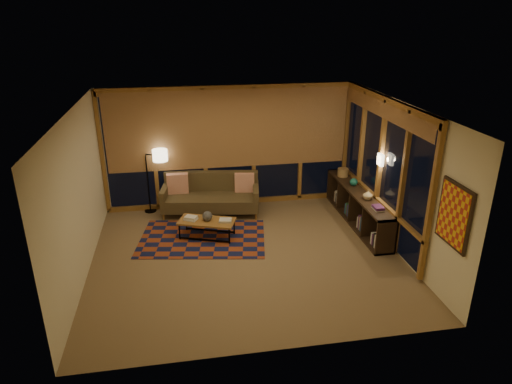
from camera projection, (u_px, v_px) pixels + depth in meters
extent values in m
cube|color=olive|center=(247.00, 256.00, 8.29)|extent=(5.50, 5.00, 0.01)
cube|color=beige|center=(245.00, 108.00, 7.28)|extent=(5.50, 5.00, 0.01)
cube|color=#F3EABF|center=(229.00, 146.00, 10.07)|extent=(5.50, 0.01, 2.70)
cube|color=#F3EABF|center=(277.00, 261.00, 5.50)|extent=(5.50, 0.01, 2.70)
cube|color=#F3EABF|center=(78.00, 198.00, 7.35)|extent=(0.01, 5.00, 2.70)
cube|color=#F3EABF|center=(397.00, 177.00, 8.22)|extent=(0.01, 5.00, 2.70)
cube|color=brown|center=(203.00, 238.00, 8.92)|extent=(2.64, 1.98, 0.01)
sphere|color=black|center=(207.00, 216.00, 8.81)|extent=(0.20, 0.20, 0.20)
cylinder|color=#9C7747|center=(343.00, 172.00, 10.14)|extent=(0.29, 0.29, 0.18)
sphere|color=#176254|center=(354.00, 182.00, 9.59)|extent=(0.17, 0.17, 0.17)
imported|color=tan|center=(368.00, 195.00, 8.90)|extent=(0.23, 0.23, 0.20)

